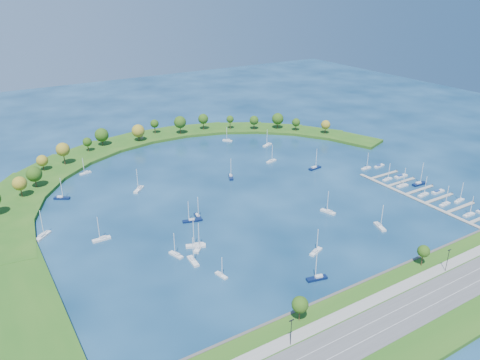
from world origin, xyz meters
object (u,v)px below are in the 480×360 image
moored_boat_13 (221,275)px  moored_boat_18 (315,168)px  harbor_tower (142,136)px  docked_boat_7 (419,183)px  moored_boat_15 (228,140)px  moored_boat_10 (193,260)px  moored_boat_5 (176,254)px  moored_boat_16 (102,239)px  moored_boat_19 (62,197)px  moored_boat_3 (267,145)px  moored_boat_11 (198,216)px  moored_boat_20 (196,245)px  docked_boat_6 (402,185)px  moored_boat_1 (271,161)px  dock_system (424,196)px  moored_boat_6 (316,251)px  moored_boat_12 (231,176)px  docked_boat_2 (445,204)px  moored_boat_9 (199,247)px  docked_boat_5 (438,192)px  moored_boat_0 (139,189)px  docked_boat_11 (379,166)px  docked_boat_4 (423,194)px  moored_boat_7 (43,235)px  moored_boat_2 (190,220)px  docked_boat_10 (366,168)px  docked_boat_8 (387,179)px  docked_boat_3 (459,200)px  docked_boat_0 (469,214)px  moored_boat_17 (380,226)px  docked_boat_9 (401,176)px  moored_boat_8 (317,278)px

moored_boat_13 → moored_boat_18: (109.02, 70.30, 0.11)m
harbor_tower → docked_boat_7: 196.60m
moored_boat_15 → moored_boat_10: bearing=108.0°
moored_boat_5 → moored_boat_16: 38.77m
docked_boat_7 → moored_boat_10: bearing=-175.4°
moored_boat_16 → moored_boat_19: bearing=-84.3°
moored_boat_3 → moored_boat_11: (-94.01, -72.95, -0.02)m
moored_boat_5 → moored_boat_20: bearing=-95.6°
moored_boat_13 → docked_boat_6: bearing=87.5°
moored_boat_1 → docked_boat_7: docked_boat_7 is taller
moored_boat_5 → moored_boat_15: moored_boat_5 is taller
dock_system → moored_boat_3: (-25.22, 116.82, 0.57)m
moored_boat_6 → docked_boat_6: size_ratio=1.01×
moored_boat_3 → moored_boat_6: 145.27m
moored_boat_6 → moored_boat_12: (11.39, 93.00, 0.03)m
docked_boat_2 → moored_boat_3: bearing=96.8°
moored_boat_9 → docked_boat_5: 144.42m
harbor_tower → moored_boat_18: 133.46m
moored_boat_0 → docked_boat_11: moored_boat_0 is taller
docked_boat_4 → moored_boat_12: bearing=129.9°
docked_boat_6 → moored_boat_13: bearing=-169.1°
moored_boat_7 → moored_boat_6: bearing=-80.7°
moored_boat_2 → moored_boat_10: size_ratio=0.91×
docked_boat_10 → moored_boat_12: bearing=154.7°
docked_boat_4 → docked_boat_8: docked_boat_4 is taller
dock_system → moored_boat_13: bearing=-177.2°
moored_boat_0 → moored_boat_20: (-0.07, -72.50, -0.01)m
docked_boat_3 → dock_system: bearing=119.0°
moored_boat_20 → moored_boat_11: bearing=-94.8°
docked_boat_6 → docked_boat_7: bearing=-17.0°
moored_boat_1 → moored_boat_0: bearing=164.4°
moored_boat_0 → moored_boat_10: bearing=40.3°
moored_boat_15 → moored_boat_20: size_ratio=0.83×
harbor_tower → moored_boat_1: size_ratio=0.33×
docked_boat_0 → docked_boat_5: docked_boat_0 is taller
docked_boat_0 → docked_boat_11: docked_boat_0 is taller
moored_boat_6 → docked_boat_8: moored_boat_6 is taller
docked_boat_10 → moored_boat_0: bearing=158.5°
moored_boat_17 → docked_boat_9: (59.00, 37.73, -0.23)m
docked_boat_0 → docked_boat_11: (12.35, 72.25, -0.27)m
docked_boat_3 → docked_boat_10: size_ratio=1.03×
harbor_tower → moored_boat_19: (-74.00, -71.42, -3.06)m
moored_boat_15 → moored_boat_12: bearing=114.9°
docked_boat_3 → moored_boat_8: bearing=-179.9°
moored_boat_0 → docked_boat_10: 142.83m
moored_boat_12 → docked_boat_9: moored_boat_12 is taller
moored_boat_5 → moored_boat_9: (11.14, -0.02, 0.05)m
docked_boat_3 → docked_boat_11: docked_boat_3 is taller
docked_boat_2 → moored_boat_5: bearing=163.8°
moored_boat_2 → moored_boat_9: 26.30m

